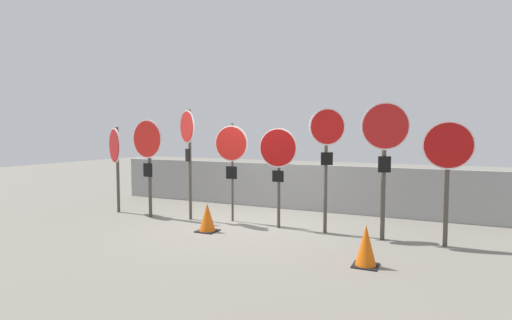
{
  "coord_description": "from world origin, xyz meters",
  "views": [
    {
      "loc": [
        3.79,
        -7.86,
        2.04
      ],
      "look_at": [
        0.13,
        0.0,
        1.45
      ],
      "focal_mm": 28.0,
      "sensor_mm": 36.0,
      "label": 1
    }
  ],
  "objects_px": {
    "stop_sign_2": "(188,140)",
    "stop_sign_4": "(278,156)",
    "traffic_cone_1": "(366,246)",
    "stop_sign_3": "(231,150)",
    "stop_sign_6": "(385,143)",
    "stop_sign_0": "(115,152)",
    "stop_sign_1": "(148,149)",
    "stop_sign_7": "(448,158)",
    "stop_sign_5": "(327,143)",
    "traffic_cone_0": "(207,217)"
  },
  "relations": [
    {
      "from": "stop_sign_2",
      "to": "stop_sign_4",
      "type": "bearing_deg",
      "value": 34.56
    },
    {
      "from": "traffic_cone_1",
      "to": "stop_sign_5",
      "type": "bearing_deg",
      "value": 122.24
    },
    {
      "from": "traffic_cone_1",
      "to": "stop_sign_6",
      "type": "bearing_deg",
      "value": 88.66
    },
    {
      "from": "stop_sign_0",
      "to": "stop_sign_7",
      "type": "distance_m",
      "value": 7.65
    },
    {
      "from": "stop_sign_0",
      "to": "stop_sign_1",
      "type": "xyz_separation_m",
      "value": [
        1.13,
        -0.1,
        0.09
      ]
    },
    {
      "from": "stop_sign_2",
      "to": "traffic_cone_0",
      "type": "distance_m",
      "value": 2.03
    },
    {
      "from": "stop_sign_2",
      "to": "traffic_cone_1",
      "type": "distance_m",
      "value": 4.9
    },
    {
      "from": "stop_sign_2",
      "to": "stop_sign_3",
      "type": "xyz_separation_m",
      "value": [
        1.01,
        0.25,
        -0.22
      ]
    },
    {
      "from": "stop_sign_0",
      "to": "stop_sign_6",
      "type": "xyz_separation_m",
      "value": [
        6.57,
        0.11,
        0.29
      ]
    },
    {
      "from": "stop_sign_2",
      "to": "traffic_cone_1",
      "type": "bearing_deg",
      "value": 12.14
    },
    {
      "from": "stop_sign_7",
      "to": "traffic_cone_1",
      "type": "height_order",
      "value": "stop_sign_7"
    },
    {
      "from": "traffic_cone_1",
      "to": "stop_sign_1",
      "type": "bearing_deg",
      "value": 165.0
    },
    {
      "from": "stop_sign_2",
      "to": "stop_sign_0",
      "type": "bearing_deg",
      "value": -145.86
    },
    {
      "from": "stop_sign_3",
      "to": "traffic_cone_0",
      "type": "bearing_deg",
      "value": -93.31
    },
    {
      "from": "stop_sign_5",
      "to": "traffic_cone_0",
      "type": "height_order",
      "value": "stop_sign_5"
    },
    {
      "from": "stop_sign_7",
      "to": "traffic_cone_1",
      "type": "distance_m",
      "value": 2.38
    },
    {
      "from": "stop_sign_5",
      "to": "traffic_cone_0",
      "type": "distance_m",
      "value": 2.89
    },
    {
      "from": "stop_sign_3",
      "to": "stop_sign_5",
      "type": "height_order",
      "value": "stop_sign_5"
    },
    {
      "from": "stop_sign_3",
      "to": "traffic_cone_1",
      "type": "height_order",
      "value": "stop_sign_3"
    },
    {
      "from": "stop_sign_6",
      "to": "stop_sign_1",
      "type": "bearing_deg",
      "value": 163.25
    },
    {
      "from": "stop_sign_1",
      "to": "traffic_cone_1",
      "type": "height_order",
      "value": "stop_sign_1"
    },
    {
      "from": "stop_sign_1",
      "to": "stop_sign_5",
      "type": "distance_m",
      "value": 4.33
    },
    {
      "from": "stop_sign_5",
      "to": "traffic_cone_0",
      "type": "xyz_separation_m",
      "value": [
        -2.27,
        -0.89,
        -1.56
      ]
    },
    {
      "from": "stop_sign_4",
      "to": "traffic_cone_1",
      "type": "height_order",
      "value": "stop_sign_4"
    },
    {
      "from": "stop_sign_2",
      "to": "traffic_cone_0",
      "type": "relative_size",
      "value": 4.35
    },
    {
      "from": "stop_sign_1",
      "to": "traffic_cone_0",
      "type": "relative_size",
      "value": 3.97
    },
    {
      "from": "stop_sign_3",
      "to": "stop_sign_6",
      "type": "relative_size",
      "value": 0.87
    },
    {
      "from": "stop_sign_0",
      "to": "stop_sign_2",
      "type": "xyz_separation_m",
      "value": [
        2.18,
        0.06,
        0.32
      ]
    },
    {
      "from": "stop_sign_2",
      "to": "stop_sign_7",
      "type": "xyz_separation_m",
      "value": [
        5.47,
        0.05,
        -0.28
      ]
    },
    {
      "from": "stop_sign_0",
      "to": "stop_sign_1",
      "type": "distance_m",
      "value": 1.14
    },
    {
      "from": "stop_sign_5",
      "to": "traffic_cone_1",
      "type": "distance_m",
      "value": 2.55
    },
    {
      "from": "stop_sign_2",
      "to": "stop_sign_3",
      "type": "bearing_deg",
      "value": 46.48
    },
    {
      "from": "stop_sign_4",
      "to": "traffic_cone_1",
      "type": "bearing_deg",
      "value": -41.55
    },
    {
      "from": "stop_sign_1",
      "to": "traffic_cone_0",
      "type": "height_order",
      "value": "stop_sign_1"
    },
    {
      "from": "stop_sign_2",
      "to": "traffic_cone_0",
      "type": "xyz_separation_m",
      "value": [
        1.0,
        -0.78,
        -1.59
      ]
    },
    {
      "from": "stop_sign_2",
      "to": "traffic_cone_1",
      "type": "height_order",
      "value": "stop_sign_2"
    },
    {
      "from": "stop_sign_3",
      "to": "stop_sign_2",
      "type": "bearing_deg",
      "value": -168.61
    },
    {
      "from": "stop_sign_5",
      "to": "stop_sign_7",
      "type": "distance_m",
      "value": 2.21
    },
    {
      "from": "stop_sign_6",
      "to": "stop_sign_7",
      "type": "height_order",
      "value": "stop_sign_6"
    },
    {
      "from": "stop_sign_4",
      "to": "stop_sign_6",
      "type": "xyz_separation_m",
      "value": [
        2.16,
        -0.03,
        0.3
      ]
    },
    {
      "from": "stop_sign_4",
      "to": "stop_sign_5",
      "type": "relative_size",
      "value": 0.85
    },
    {
      "from": "stop_sign_2",
      "to": "stop_sign_4",
      "type": "distance_m",
      "value": 2.25
    },
    {
      "from": "stop_sign_1",
      "to": "stop_sign_7",
      "type": "distance_m",
      "value": 6.52
    },
    {
      "from": "stop_sign_5",
      "to": "traffic_cone_1",
      "type": "height_order",
      "value": "stop_sign_5"
    },
    {
      "from": "stop_sign_1",
      "to": "stop_sign_5",
      "type": "xyz_separation_m",
      "value": [
        4.32,
        0.27,
        0.2
      ]
    },
    {
      "from": "stop_sign_0",
      "to": "stop_sign_4",
      "type": "relative_size",
      "value": 1.02
    },
    {
      "from": "stop_sign_4",
      "to": "stop_sign_3",
      "type": "bearing_deg",
      "value": 168.98
    },
    {
      "from": "stop_sign_1",
      "to": "stop_sign_3",
      "type": "distance_m",
      "value": 2.1
    },
    {
      "from": "stop_sign_5",
      "to": "stop_sign_7",
      "type": "height_order",
      "value": "stop_sign_5"
    },
    {
      "from": "stop_sign_3",
      "to": "stop_sign_6",
      "type": "height_order",
      "value": "stop_sign_6"
    }
  ]
}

